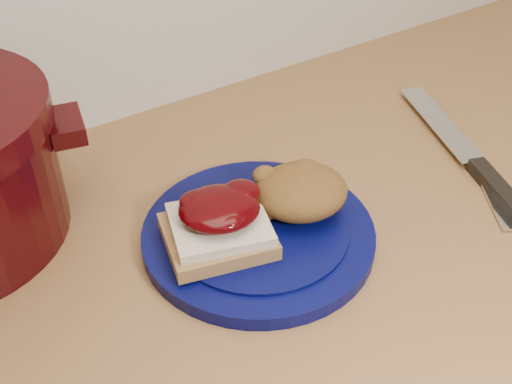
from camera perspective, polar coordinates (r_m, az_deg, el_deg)
plate at (r=0.69m, az=0.21°, el=-3.84°), size 0.32×0.32×0.02m
sandwich at (r=0.66m, az=-3.33°, el=-2.77°), size 0.13×0.12×0.05m
stuffing_mound at (r=0.69m, az=4.01°, el=0.04°), size 0.13×0.12×0.05m
chef_knife at (r=0.83m, az=19.41°, el=1.80°), size 0.13×0.30×0.02m
butter_knife at (r=0.82m, az=19.70°, el=0.88°), size 0.11×0.16×0.00m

